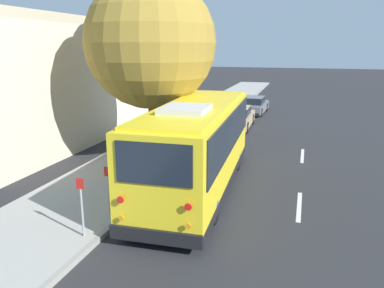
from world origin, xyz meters
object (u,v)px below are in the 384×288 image
object	(u,v)px
sign_post_far	(109,190)
parked_sedan_tan	(238,118)
sign_post_near	(82,207)
fire_hydrant	(196,134)
shuttle_bus	(197,143)
street_tree	(152,34)
parked_sedan_gray	(253,105)

from	to	relation	value
sign_post_far	parked_sedan_tan	bearing A→B (deg)	-5.48
sign_post_near	fire_hydrant	bearing A→B (deg)	0.18
shuttle_bus	sign_post_far	size ratio (longest dim) A/B	6.17
parked_sedan_tan	street_tree	xyz separation A→B (m)	(-8.24, 2.21, 4.86)
fire_hydrant	parked_sedan_gray	bearing A→B (deg)	-8.71
shuttle_bus	street_tree	world-z (taller)	street_tree
parked_sedan_gray	sign_post_far	bearing A→B (deg)	178.03
shuttle_bus	sign_post_far	bearing A→B (deg)	146.39
parked_sedan_tan	parked_sedan_gray	xyz separation A→B (m)	(5.63, -0.21, -0.04)
shuttle_bus	fire_hydrant	distance (m)	6.58
street_tree	parked_sedan_tan	bearing A→B (deg)	-15.01
shuttle_bus	sign_post_near	world-z (taller)	shuttle_bus
parked_sedan_gray	sign_post_near	size ratio (longest dim) A/B	2.73
parked_sedan_tan	fire_hydrant	size ratio (longest dim) A/B	5.48
shuttle_bus	street_tree	size ratio (longest dim) A/B	1.07
shuttle_bus	parked_sedan_tan	size ratio (longest dim) A/B	2.04
parked_sedan_gray	street_tree	size ratio (longest dim) A/B	0.52
shuttle_bus	parked_sedan_tan	xyz separation A→B (m)	(10.83, 0.49, -1.11)
street_tree	fire_hydrant	distance (m)	6.17
shuttle_bus	street_tree	xyz separation A→B (m)	(2.59, 2.70, 3.76)
parked_sedan_tan	sign_post_far	size ratio (longest dim) A/B	3.02
parked_sedan_gray	sign_post_near	distance (m)	20.94
parked_sedan_gray	fire_hydrant	bearing A→B (deg)	173.83
street_tree	sign_post_far	distance (m)	7.30
parked_sedan_tan	sign_post_near	world-z (taller)	sign_post_near
street_tree	sign_post_far	world-z (taller)	street_tree
sign_post_far	parked_sedan_gray	bearing A→B (deg)	-4.51
shuttle_bus	fire_hydrant	xyz separation A→B (m)	(6.20, 1.86, -1.17)
parked_sedan_gray	sign_post_far	distance (m)	19.55
fire_hydrant	shuttle_bus	bearing A→B (deg)	-163.34
parked_sedan_gray	sign_post_far	xyz separation A→B (m)	(-19.48, 1.54, 0.33)
sign_post_near	sign_post_far	bearing A→B (deg)	0.00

